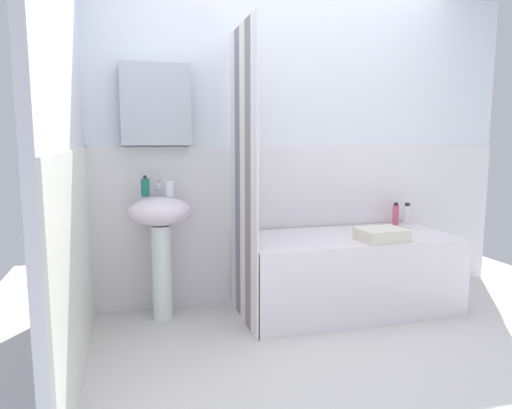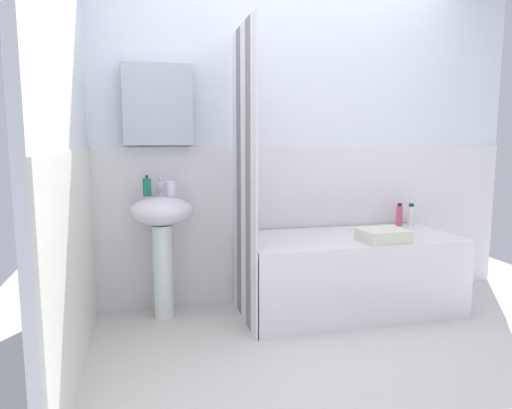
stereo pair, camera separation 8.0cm
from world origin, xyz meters
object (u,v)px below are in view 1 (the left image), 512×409
at_px(toothbrush_cup, 170,189).
at_px(bathtub, 347,272).
at_px(soap_dispenser, 145,187).
at_px(shampoo_bottle, 407,214).
at_px(towel_folded, 382,235).
at_px(sink, 161,230).
at_px(lotion_bottle, 396,215).

bearing_deg(toothbrush_cup, bathtub, -9.37).
xyz_separation_m(soap_dispenser, shampoo_bottle, (2.09, 0.04, -0.28)).
bearing_deg(towel_folded, bathtub, 123.73).
height_order(sink, soap_dispenser, soap_dispenser).
xyz_separation_m(sink, toothbrush_cup, (0.07, 0.03, 0.28)).
bearing_deg(sink, towel_folded, -15.17).
bearing_deg(toothbrush_cup, soap_dispenser, 167.81).
xyz_separation_m(soap_dispenser, bathtub, (1.42, -0.24, -0.65)).
bearing_deg(soap_dispenser, toothbrush_cup, -12.19).
bearing_deg(bathtub, towel_folded, -56.27).
bearing_deg(sink, toothbrush_cup, 20.65).
relative_size(sink, toothbrush_cup, 8.50).
relative_size(sink, towel_folded, 2.80).
distance_m(toothbrush_cup, towel_folded, 1.50).
height_order(soap_dispenser, shampoo_bottle, soap_dispenser).
height_order(sink, shampoo_bottle, sink).
xyz_separation_m(sink, soap_dispenser, (-0.09, 0.06, 0.29)).
bearing_deg(towel_folded, sink, 164.83).
bearing_deg(toothbrush_cup, towel_folded, -16.96).
xyz_separation_m(sink, lotion_bottle, (1.88, 0.09, 0.01)).
xyz_separation_m(bathtub, shampoo_bottle, (0.67, 0.28, 0.36)).
distance_m(bathtub, towel_folded, 0.42).
bearing_deg(lotion_bottle, bathtub, -154.20).
height_order(soap_dispenser, bathtub, soap_dispenser).
bearing_deg(lotion_bottle, shampoo_bottle, 4.40).
distance_m(soap_dispenser, bathtub, 1.58).
xyz_separation_m(toothbrush_cup, lotion_bottle, (1.81, 0.06, -0.27)).
bearing_deg(shampoo_bottle, soap_dispenser, -179.03).
distance_m(sink, lotion_bottle, 1.89).
bearing_deg(towel_folded, shampoo_bottle, 43.72).
distance_m(lotion_bottle, towel_folded, 0.64).
distance_m(toothbrush_cup, bathtub, 1.42).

